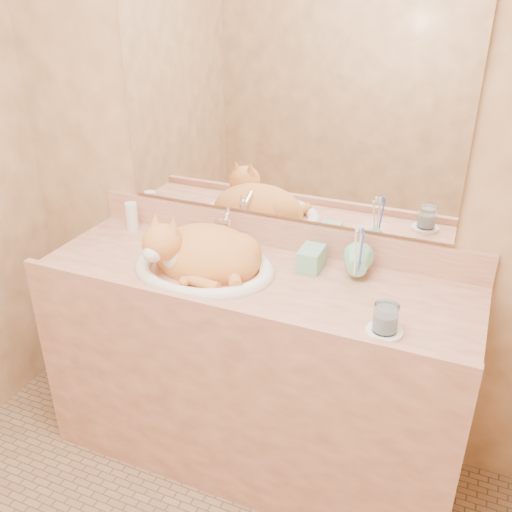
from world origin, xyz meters
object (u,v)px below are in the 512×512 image
at_px(sink_basin, 203,250).
at_px(toothbrush_cup, 357,270).
at_px(soap_dispenser, 306,253).
at_px(vanity_counter, 253,371).
at_px(cat, 201,251).
at_px(water_glass, 386,318).

distance_m(sink_basin, toothbrush_cup, 0.55).
bearing_deg(toothbrush_cup, soap_dispenser, -174.92).
height_order(sink_basin, toothbrush_cup, sink_basin).
bearing_deg(soap_dispenser, toothbrush_cup, 4.76).
relative_size(vanity_counter, toothbrush_cup, 14.03).
bearing_deg(cat, vanity_counter, 1.38).
bearing_deg(sink_basin, vanity_counter, 13.38).
height_order(vanity_counter, sink_basin, sink_basin).
bearing_deg(cat, sink_basin, -32.79).
bearing_deg(toothbrush_cup, vanity_counter, -164.28).
bearing_deg(vanity_counter, sink_basin, -173.83).
distance_m(soap_dispenser, water_glass, 0.42).
height_order(sink_basin, water_glass, sink_basin).
bearing_deg(vanity_counter, toothbrush_cup, 15.72).
relative_size(soap_dispenser, toothbrush_cup, 1.59).
xyz_separation_m(vanity_counter, water_glass, (0.51, -0.17, 0.48)).
bearing_deg(cat, water_glass, -13.69).
bearing_deg(soap_dispenser, sink_basin, -164.20).
distance_m(soap_dispenser, toothbrush_cup, 0.18).
bearing_deg(water_glass, toothbrush_cup, 120.55).
distance_m(vanity_counter, water_glass, 0.72).
bearing_deg(vanity_counter, soap_dispenser, 25.72).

